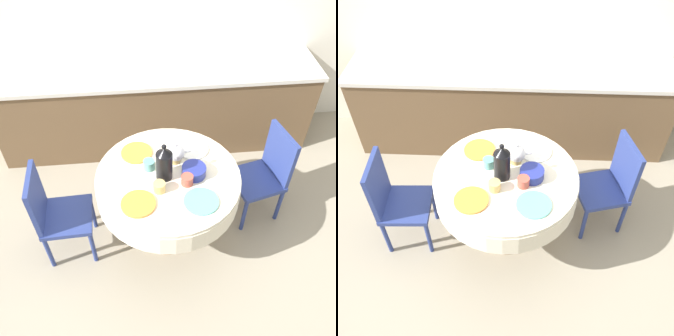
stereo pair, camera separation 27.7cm
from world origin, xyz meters
The scene contains 17 objects.
ground_plane centered at (0.00, 0.00, 0.00)m, with size 12.00×12.00×0.00m, color #9E937F.
wall_back centered at (0.00, 1.62, 1.30)m, with size 7.00×0.05×2.60m.
kitchen_counter centered at (0.00, 1.28, 0.46)m, with size 3.24×0.64×0.91m.
dining_table centered at (0.00, 0.00, 0.64)m, with size 1.11×1.11×0.78m.
chair_left centered at (0.87, 0.22, 0.49)m, with size 0.49×0.49×0.90m.
chair_right centered at (-0.90, -0.04, 0.49)m, with size 0.42×0.42×0.90m.
plate_near_left centered at (-0.24, -0.26, 0.78)m, with size 0.25×0.25×0.01m, color orange.
cup_near_left centered at (-0.08, -0.14, 0.81)m, with size 0.09×0.09×0.08m, color #DBB766.
plate_near_right centered at (0.21, -0.28, 0.78)m, with size 0.25×0.25×0.01m, color #60BCB7.
cup_near_right centered at (0.13, -0.10, 0.81)m, with size 0.09×0.09×0.08m, color #CC4C3D.
plate_far_left centered at (-0.23, 0.27, 0.78)m, with size 0.25×0.25×0.01m, color orange.
cup_far_left centered at (-0.14, 0.09, 0.81)m, with size 0.09×0.09×0.08m, color #5BA39E.
plate_far_right centered at (0.23, 0.26, 0.78)m, with size 0.25×0.25×0.01m, color white.
cup_far_right centered at (0.07, 0.15, 0.81)m, with size 0.09×0.09×0.08m, color #DBB766.
coffee_carafe centered at (-0.03, -0.01, 0.92)m, with size 0.12×0.12×0.32m.
teapot centered at (0.08, 0.16, 0.86)m, with size 0.19×0.14×0.18m.
fruit_bowl centered at (0.19, -0.01, 0.81)m, with size 0.18×0.18×0.08m, color navy.
Camera 2 is at (0.09, -1.92, 2.85)m, focal length 40.00 mm.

